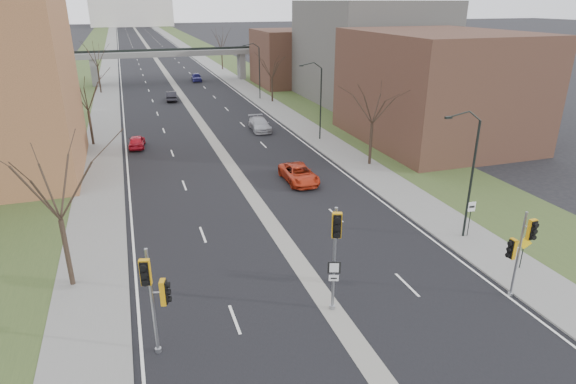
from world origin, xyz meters
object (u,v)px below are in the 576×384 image
car_right_mid (260,124)px  car_right_far (197,77)px  signal_pole_right (521,244)px  speed_limit_sign (471,213)px  warning_sign (523,248)px  car_right_near (299,174)px  signal_pole_median (336,243)px  signal_pole_left (154,289)px  car_left_far (172,96)px  car_left_near (137,141)px

car_right_mid → car_right_far: (-1.55, 41.72, 0.01)m
signal_pole_right → speed_limit_sign: 7.41m
speed_limit_sign → warning_sign: size_ratio=1.19×
car_right_near → car_right_mid: car_right_mid is taller
signal_pole_median → signal_pole_right: bearing=8.4°
speed_limit_sign → car_right_far: 74.54m
signal_pole_median → car_right_near: signal_pole_median is taller
signal_pole_right → signal_pole_median: bearing=168.0°
signal_pole_left → signal_pole_right: size_ratio=1.07×
signal_pole_median → car_right_far: signal_pole_median is taller
signal_pole_left → signal_pole_median: 8.70m
speed_limit_sign → car_right_far: speed_limit_sign is taller
car_left_far → car_right_far: size_ratio=0.99×
car_left_near → car_right_far: size_ratio=0.87×
signal_pole_right → warning_sign: size_ratio=2.41×
signal_pole_left → warning_sign: 21.16m
car_right_far → car_right_near: bearing=-86.2°
car_right_near → car_right_mid: size_ratio=1.01×
signal_pole_right → speed_limit_sign: (2.47, 6.83, -1.46)m
signal_pole_left → speed_limit_sign: 21.56m
car_right_near → speed_limit_sign: bearing=-62.1°
car_left_far → signal_pole_left: bearing=89.7°
signal_pole_right → warning_sign: 3.98m
warning_sign → signal_pole_right: bearing=-115.1°
signal_pole_median → signal_pole_right: 9.87m
car_left_near → car_right_far: car_right_far is taller
signal_pole_left → car_left_far: (6.71, 60.61, -2.76)m
speed_limit_sign → car_right_near: 15.63m
warning_sign → car_left_near: bearing=146.2°
speed_limit_sign → car_right_mid: bearing=105.9°
speed_limit_sign → car_right_far: bearing=101.5°
warning_sign → car_right_mid: size_ratio=0.39×
car_right_mid → car_right_far: bearing=95.2°
speed_limit_sign → signal_pole_right: bearing=-104.0°
car_left_far → car_left_near: bearing=82.0°
signal_pole_left → signal_pole_right: bearing=10.3°
warning_sign → signal_pole_median: bearing=-153.3°
signal_pole_left → car_right_mid: bearing=83.1°
warning_sign → car_right_far: (-7.53, 78.74, -0.69)m
car_right_mid → car_right_far: 41.75m
signal_pole_median → car_left_near: size_ratio=1.43×
signal_pole_left → car_right_far: (13.51, 79.58, -2.73)m
car_left_near → car_right_mid: bearing=-163.0°
signal_pole_median → car_left_near: 35.64m
car_right_near → car_left_near: bearing=130.1°
signal_pole_left → signal_pole_median: size_ratio=0.93×
car_right_near → car_right_mid: (1.54, 18.67, 0.03)m
car_right_near → signal_pole_left: bearing=-125.1°
car_right_near → car_left_far: bearing=99.5°
warning_sign → signal_pole_left: bearing=-152.8°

